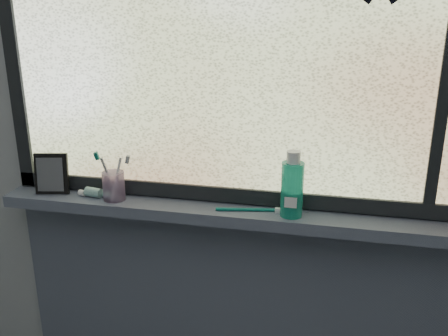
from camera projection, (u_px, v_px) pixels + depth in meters
wall_back at (239, 135)px, 1.63m from camera, size 3.00×0.01×2.50m
windowsill at (234, 214)px, 1.64m from camera, size 1.62×0.14×0.04m
sill_apron at (237, 333)px, 1.86m from camera, size 1.62×0.02×0.98m
window_pane at (239, 48)px, 1.52m from camera, size 1.50×0.01×1.00m
frame_bottom at (237, 195)px, 1.67m from camera, size 1.60×0.03×0.05m
frame_left at (12, 43)px, 1.67m from camera, size 0.05×0.03×1.10m
vanity_mirror at (52, 174)px, 1.74m from camera, size 0.12×0.08×0.14m
toothpaste_tube at (99, 193)px, 1.72m from camera, size 0.19×0.08×0.03m
toothbrush_cup at (114, 186)px, 1.69m from camera, size 0.09×0.09×0.10m
toothbrush_lying at (246, 209)px, 1.61m from camera, size 0.24×0.06×0.02m
mouthwash_bottle at (292, 184)px, 1.55m from camera, size 0.09×0.09×0.18m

